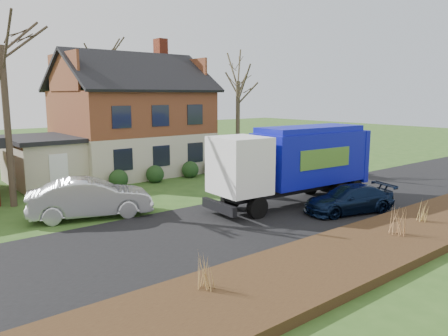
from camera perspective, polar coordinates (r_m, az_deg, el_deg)
ground at (r=18.60m, az=3.09°, el=-6.94°), size 120.00×120.00×0.00m
road at (r=18.59m, az=3.09°, el=-6.91°), size 80.00×7.00×0.02m
mulch_verge at (r=15.25m, az=16.83°, el=-10.51°), size 80.00×3.50×0.30m
main_house at (r=30.29m, az=-12.74°, el=6.96°), size 12.95×8.95×9.26m
garbage_truck at (r=21.38m, az=9.37°, el=1.05°), size 8.89×2.92×3.75m
silver_sedan at (r=19.82m, az=-17.05°, el=-3.78°), size 5.48×3.34×1.71m
navy_wagon at (r=20.53m, az=16.03°, el=-3.94°), size 4.59×2.90×1.24m
tree_front_east at (r=29.91m, az=1.86°, el=13.20°), size 3.18×3.18×8.83m
tree_back at (r=37.77m, az=-15.79°, el=15.47°), size 3.56×3.56×11.27m
grass_clump_west at (r=11.60m, az=-2.58°, el=-13.14°), size 0.38×0.31×1.00m
grass_clump_mid at (r=16.93m, az=21.73°, el=-6.44°), size 0.37×0.30×1.02m
grass_clump_east at (r=19.04m, az=24.57°, el=-5.13°), size 0.35×0.29×0.87m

